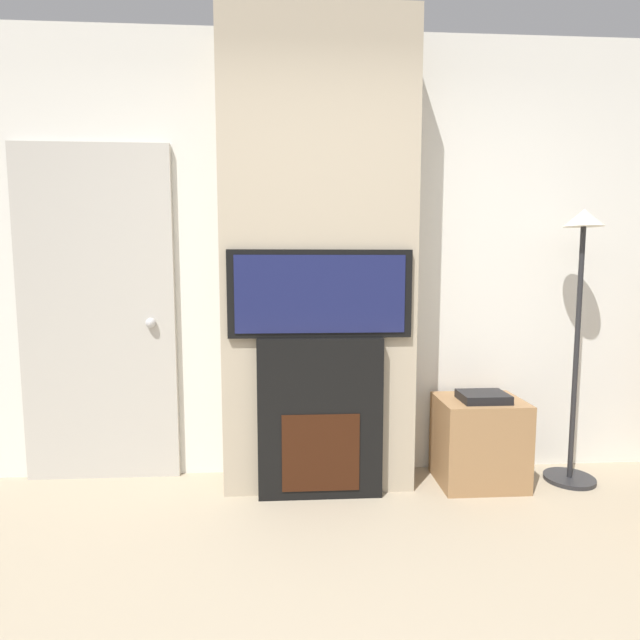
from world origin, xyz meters
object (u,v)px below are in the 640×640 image
(floor_lamp, at_px, (579,310))
(media_stand, at_px, (479,440))
(television, at_px, (320,294))
(fireplace, at_px, (320,418))

(floor_lamp, distance_m, media_stand, 0.97)
(television, relative_size, floor_lamp, 0.62)
(fireplace, height_order, media_stand, fireplace)
(fireplace, relative_size, floor_lamp, 0.56)
(fireplace, xyz_separation_m, television, (0.00, -0.00, 0.70))
(fireplace, xyz_separation_m, media_stand, (0.97, 0.10, -0.19))
(fireplace, bearing_deg, floor_lamp, 3.38)
(fireplace, xyz_separation_m, floor_lamp, (1.54, 0.09, 0.60))
(television, xyz_separation_m, floor_lamp, (1.54, 0.09, -0.11))
(fireplace, bearing_deg, media_stand, 5.77)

